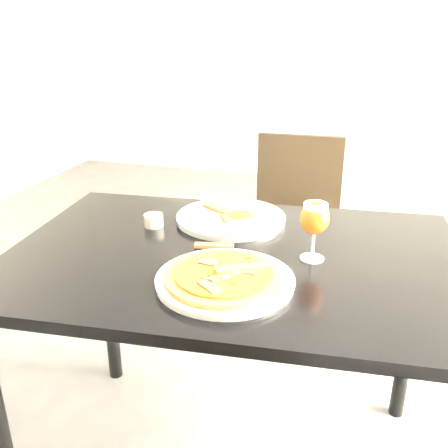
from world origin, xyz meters
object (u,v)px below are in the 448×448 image
(dining_table, at_px, (234,283))
(beer_glass, at_px, (315,219))
(chair_far, at_px, (294,227))
(pizza, at_px, (224,276))

(dining_table, xyz_separation_m, beer_glass, (0.20, 0.02, 0.20))
(beer_glass, bearing_deg, chair_far, 101.26)
(dining_table, xyz_separation_m, pizza, (0.03, -0.18, 0.12))
(chair_far, bearing_deg, beer_glass, -82.36)
(chair_far, xyz_separation_m, pizza, (-0.00, -1.08, 0.30))
(pizza, height_order, beer_glass, beer_glass)
(chair_far, bearing_deg, dining_table, -95.36)
(chair_far, height_order, pizza, chair_far)
(dining_table, distance_m, pizza, 0.22)
(pizza, relative_size, beer_glass, 1.77)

